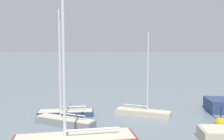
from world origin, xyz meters
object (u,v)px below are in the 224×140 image
at_px(sailboat_4, 143,111).
at_px(sailboat_5, 65,120).
at_px(sailboat_1, 66,112).
at_px(channel_buoy_2, 221,123).
at_px(sailboat_0, 75,140).

distance_m(sailboat_4, sailboat_5, 6.32).
relative_size(sailboat_1, channel_buoy_2, 4.78).
height_order(sailboat_0, sailboat_1, sailboat_0).
bearing_deg(sailboat_1, sailboat_5, 94.45).
xyz_separation_m(sailboat_5, channel_buoy_2, (10.51, 0.44, -0.02)).
relative_size(sailboat_1, sailboat_5, 0.92).
height_order(sailboat_0, sailboat_4, sailboat_0).
height_order(sailboat_1, channel_buoy_2, sailboat_1).
bearing_deg(channel_buoy_2, sailboat_0, -154.20).
height_order(sailboat_4, sailboat_5, sailboat_5).
height_order(sailboat_5, channel_buoy_2, sailboat_5).
height_order(sailboat_1, sailboat_5, sailboat_5).
bearing_deg(sailboat_4, channel_buoy_2, -13.63).
distance_m(sailboat_0, sailboat_4, 7.93).
xyz_separation_m(sailboat_1, sailboat_4, (6.11, 0.79, -0.01)).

